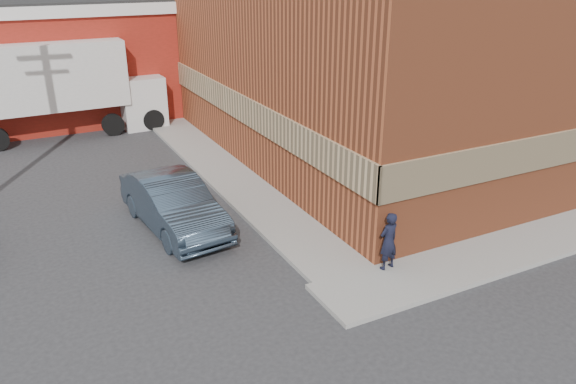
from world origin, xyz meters
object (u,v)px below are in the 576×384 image
warehouse (0,61)px  sedan (174,204)px  box_truck (66,81)px  brick_building (394,28)px  man (389,241)px

warehouse → sedan: 15.98m
warehouse → box_truck: size_ratio=1.95×
sedan → box_truck: size_ratio=0.56×
brick_building → warehouse: size_ratio=1.12×
brick_building → sedan: (-10.80, -4.40, -3.91)m
brick_building → warehouse: 18.30m
box_truck → warehouse: bearing=119.9°
brick_building → sedan: brick_building is taller
man → box_truck: (-5.26, 16.27, 1.49)m
man → sedan: man is taller
man → box_truck: box_truck is taller
sedan → box_truck: bearing=89.9°
brick_building → man: bearing=-126.4°
sedan → warehouse: bearing=97.0°
box_truck → brick_building: bearing=-31.6°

